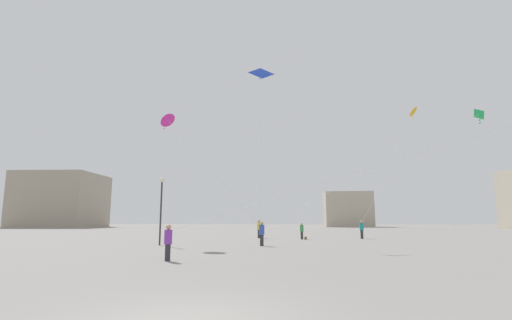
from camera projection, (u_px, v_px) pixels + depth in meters
person_in_green at (302, 230)px, 35.32m from camera, size 0.34×0.34×1.57m
person_in_yellow at (259, 228)px, 37.75m from camera, size 0.40×0.40×1.85m
person_in_teal at (362, 229)px, 36.39m from camera, size 0.39×0.39×1.78m
person_in_blue at (262, 232)px, 26.51m from camera, size 0.38×0.38×1.72m
person_in_purple at (168, 241)px, 16.85m from camera, size 0.35×0.35×1.63m
kite_emerald_delta at (467, 121)px, 22.89m from camera, size 13.85×4.25×7.17m
kite_amber_diamond at (412, 112)px, 40.32m from camera, size 7.12×3.35×12.61m
kite_magenta_diamond at (168, 120)px, 29.28m from camera, size 8.21×1.55×8.80m
kite_cobalt_delta at (261, 75)px, 31.85m from camera, size 1.78×3.89×13.42m
building_left_hall at (62, 200)px, 93.34m from camera, size 18.48×18.16×13.20m
building_centre_hall at (348, 209)px, 97.97m from camera, size 12.04×8.26×9.03m
lamppost_east at (161, 199)px, 27.57m from camera, size 0.36×0.36×4.93m
handbag_beside_flyer at (306, 238)px, 35.27m from camera, size 0.23×0.35×0.24m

